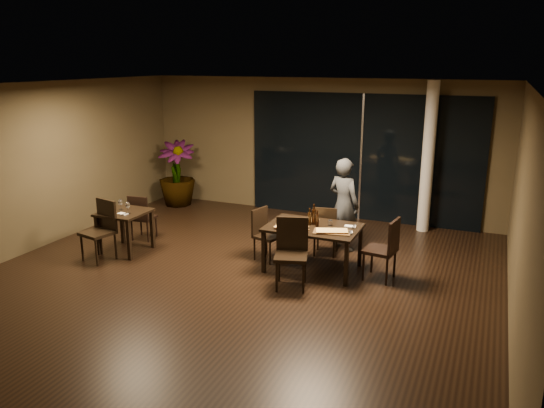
{
  "coord_description": "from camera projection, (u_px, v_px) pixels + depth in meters",
  "views": [
    {
      "loc": [
        3.6,
        -7.03,
        3.38
      ],
      "look_at": [
        0.27,
        0.79,
        1.05
      ],
      "focal_mm": 35.0,
      "sensor_mm": 36.0,
      "label": 1
    }
  ],
  "objects": [
    {
      "name": "ground",
      "position": [
        237.0,
        277.0,
        8.5
      ],
      "size": [
        8.0,
        8.0,
        0.0
      ],
      "primitive_type": "plane",
      "color": "black",
      "rests_on": "ground"
    },
    {
      "name": "wall_back",
      "position": [
        318.0,
        147.0,
        11.69
      ],
      "size": [
        8.0,
        0.1,
        3.0
      ],
      "primitive_type": "cube",
      "color": "#463B25",
      "rests_on": "ground"
    },
    {
      "name": "wall_front",
      "position": [
        20.0,
        288.0,
        4.5
      ],
      "size": [
        8.0,
        0.1,
        3.0
      ],
      "primitive_type": "cube",
      "color": "#463B25",
      "rests_on": "ground"
    },
    {
      "name": "wall_left",
      "position": [
        36.0,
        166.0,
        9.63
      ],
      "size": [
        0.1,
        8.0,
        3.0
      ],
      "primitive_type": "cube",
      "color": "#463B25",
      "rests_on": "ground"
    },
    {
      "name": "wall_right",
      "position": [
        527.0,
        216.0,
        6.57
      ],
      "size": [
        0.1,
        8.0,
        3.0
      ],
      "primitive_type": "cube",
      "color": "#463B25",
      "rests_on": "ground"
    },
    {
      "name": "ceiling",
      "position": [
        233.0,
        85.0,
        7.7
      ],
      "size": [
        8.0,
        8.0,
        0.04
      ],
      "primitive_type": "cube",
      "color": "silver",
      "rests_on": "wall_back"
    },
    {
      "name": "window_panel",
      "position": [
        362.0,
        158.0,
        11.28
      ],
      "size": [
        5.0,
        0.06,
        2.7
      ],
      "primitive_type": "cube",
      "color": "black",
      "rests_on": "ground"
    },
    {
      "name": "column",
      "position": [
        428.0,
        158.0,
        10.43
      ],
      "size": [
        0.24,
        0.24,
        3.0
      ],
      "primitive_type": "cylinder",
      "color": "silver",
      "rests_on": "ground"
    },
    {
      "name": "main_table",
      "position": [
        313.0,
        231.0,
        8.65
      ],
      "size": [
        1.5,
        1.0,
        0.75
      ],
      "color": "black",
      "rests_on": "ground"
    },
    {
      "name": "side_table",
      "position": [
        124.0,
        218.0,
        9.5
      ],
      "size": [
        0.8,
        0.8,
        0.75
      ],
      "color": "black",
      "rests_on": "ground"
    },
    {
      "name": "chair_main_far",
      "position": [
        325.0,
        228.0,
        9.31
      ],
      "size": [
        0.48,
        0.48,
        0.91
      ],
      "rotation": [
        0.0,
        0.0,
        3.28
      ],
      "color": "black",
      "rests_on": "ground"
    },
    {
      "name": "chair_main_near",
      "position": [
        292.0,
        249.0,
        8.07
      ],
      "size": [
        0.61,
        0.61,
        1.06
      ],
      "rotation": [
        0.0,
        0.0,
        0.29
      ],
      "color": "black",
      "rests_on": "ground"
    },
    {
      "name": "chair_main_left",
      "position": [
        265.0,
        231.0,
        9.18
      ],
      "size": [
        0.51,
        0.51,
        0.9
      ],
      "rotation": [
        0.0,
        0.0,
        1.32
      ],
      "color": "black",
      "rests_on": "ground"
    },
    {
      "name": "chair_main_right",
      "position": [
        386.0,
        246.0,
        8.25
      ],
      "size": [
        0.52,
        0.52,
        1.01
      ],
      "rotation": [
        0.0,
        0.0,
        -1.7
      ],
      "color": "black",
      "rests_on": "ground"
    },
    {
      "name": "chair_side_far",
      "position": [
        141.0,
        215.0,
        10.13
      ],
      "size": [
        0.45,
        0.45,
        0.89
      ],
      "rotation": [
        0.0,
        0.0,
        3.25
      ],
      "color": "black",
      "rests_on": "ground"
    },
    {
      "name": "chair_side_near",
      "position": [
        102.0,
        227.0,
        9.15
      ],
      "size": [
        0.58,
        0.58,
        1.04
      ],
      "rotation": [
        0.0,
        0.0,
        -0.22
      ],
      "color": "black",
      "rests_on": "ground"
    },
    {
      "name": "diner",
      "position": [
        344.0,
        205.0,
        9.53
      ],
      "size": [
        0.68,
        0.57,
        1.7
      ],
      "primitive_type": "imported",
      "rotation": [
        0.0,
        0.0,
        2.77
      ],
      "color": "#2A2D2F",
      "rests_on": "ground"
    },
    {
      "name": "potted_plant",
      "position": [
        177.0,
        173.0,
        12.53
      ],
      "size": [
        1.12,
        1.12,
        1.53
      ],
      "primitive_type": "imported",
      "rotation": [
        0.0,
        0.0,
        0.46
      ],
      "color": "#204617",
      "rests_on": "ground"
    },
    {
      "name": "pizza_board_left",
      "position": [
        291.0,
        228.0,
        8.49
      ],
      "size": [
        0.6,
        0.43,
        0.01
      ],
      "primitive_type": "cube",
      "rotation": [
        0.0,
        0.0,
        -0.33
      ],
      "color": "#4E3119",
      "rests_on": "main_table"
    },
    {
      "name": "pizza_board_right",
      "position": [
        332.0,
        232.0,
        8.32
      ],
      "size": [
        0.62,
        0.4,
        0.01
      ],
      "primitive_type": "cube",
      "rotation": [
        0.0,
        0.0,
        0.2
      ],
      "color": "#472F16",
      "rests_on": "main_table"
    },
    {
      "name": "oblong_pizza_left",
      "position": [
        291.0,
        227.0,
        8.49
      ],
      "size": [
        0.51,
        0.25,
        0.02
      ],
      "primitive_type": null,
      "rotation": [
        0.0,
        0.0,
        0.05
      ],
      "color": "maroon",
      "rests_on": "pizza_board_left"
    },
    {
      "name": "oblong_pizza_right",
      "position": [
        332.0,
        231.0,
        8.31
      ],
      "size": [
        0.52,
        0.37,
        0.02
      ],
      "primitive_type": null,
      "rotation": [
        0.0,
        0.0,
        0.36
      ],
      "color": "#690E09",
      "rests_on": "pizza_board_right"
    },
    {
      "name": "round_pizza",
      "position": [
        310.0,
        220.0,
        8.93
      ],
      "size": [
        0.29,
        0.29,
        0.01
      ],
      "primitive_type": "cylinder",
      "color": "#B62814",
      "rests_on": "main_table"
    },
    {
      "name": "bottle_a",
      "position": [
        310.0,
        217.0,
        8.66
      ],
      "size": [
        0.06,
        0.06,
        0.28
      ],
      "primitive_type": null,
      "color": "black",
      "rests_on": "main_table"
    },
    {
      "name": "bottle_b",
      "position": [
        317.0,
        218.0,
        8.59
      ],
      "size": [
        0.06,
        0.06,
        0.27
      ],
      "primitive_type": null,
      "color": "black",
      "rests_on": "main_table"
    },
    {
      "name": "bottle_c",
      "position": [
        314.0,
        214.0,
        8.68
      ],
      "size": [
        0.08,
        0.08,
        0.34
      ],
      "primitive_type": null,
      "color": "black",
      "rests_on": "main_table"
    },
    {
      "name": "tumbler_left",
      "position": [
        299.0,
        220.0,
        8.8
      ],
      "size": [
        0.07,
        0.07,
        0.08
      ],
      "primitive_type": "cylinder",
      "color": "white",
      "rests_on": "main_table"
    },
    {
      "name": "tumbler_right",
      "position": [
        330.0,
        223.0,
        8.66
      ],
      "size": [
        0.08,
        0.08,
        0.09
      ],
      "primitive_type": "cylinder",
      "color": "white",
      "rests_on": "main_table"
    },
    {
      "name": "napkin_near",
      "position": [
        347.0,
        232.0,
        8.31
      ],
      "size": [
        0.2,
        0.15,
        0.01
      ],
      "primitive_type": "cube",
      "rotation": [
        0.0,
        0.0,
        0.31
      ],
      "color": "white",
      "rests_on": "main_table"
    },
    {
      "name": "napkin_far",
      "position": [
        350.0,
        226.0,
        8.6
      ],
      "size": [
        0.19,
        0.11,
        0.01
      ],
      "primitive_type": "cube",
      "rotation": [
        0.0,
        0.0,
        0.06
      ],
      "color": "white",
      "rests_on": "main_table"
    },
    {
      "name": "wine_glass_a",
      "position": [
        121.0,
        205.0,
        9.56
      ],
      "size": [
        0.08,
        0.08,
        0.18
      ],
      "primitive_type": null,
      "color": "white",
      "rests_on": "side_table"
    },
    {
      "name": "wine_glass_b",
      "position": [
        128.0,
        208.0,
        9.3
      ],
      "size": [
        0.09,
        0.09,
        0.2
      ],
      "primitive_type": null,
      "color": "white",
      "rests_on": "side_table"
    },
    {
      "name": "side_napkin",
      "position": [
        123.0,
        214.0,
        9.3
      ],
      "size": [
        0.19,
        0.13,
        0.01
      ],
      "primitive_type": "cube",
      "rotation": [
        0.0,
        0.0,
        -0.13
      ],
      "color": "white",
      "rests_on": "side_table"
    }
  ]
}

